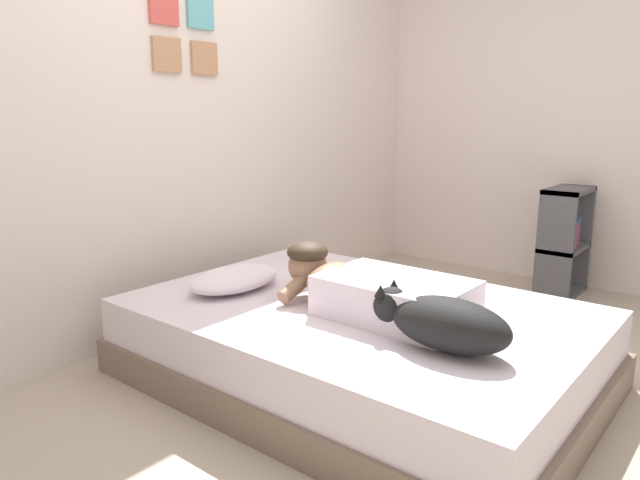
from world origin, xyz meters
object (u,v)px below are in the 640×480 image
(bed, at_px, (358,343))
(coffee_cup, at_px, (317,272))
(dog, at_px, (442,322))
(bookshelf, at_px, (564,241))
(cell_phone, at_px, (414,311))
(person_lying, at_px, (369,289))
(pillow, at_px, (235,279))

(bed, distance_m, coffee_cup, 0.53)
(dog, height_order, bookshelf, bookshelf)
(bed, relative_size, coffee_cup, 16.79)
(bed, distance_m, bookshelf, 2.00)
(coffee_cup, distance_m, cell_phone, 0.69)
(bed, xyz_separation_m, dog, (-0.21, -0.53, 0.29))
(person_lying, distance_m, coffee_cup, 0.57)
(pillow, relative_size, bookshelf, 0.69)
(pillow, height_order, bookshelf, bookshelf)
(pillow, bearing_deg, dog, -90.64)
(person_lying, bearing_deg, coffee_cup, 63.34)
(dog, relative_size, cell_phone, 4.11)
(coffee_cup, height_order, cell_phone, coffee_cup)
(bed, height_order, cell_phone, cell_phone)
(dog, bearing_deg, coffee_cup, 66.21)
(dog, height_order, cell_phone, dog)
(person_lying, bearing_deg, dog, -110.37)
(person_lying, bearing_deg, bed, 63.36)
(bed, bearing_deg, cell_phone, -71.51)
(bookshelf, bearing_deg, dog, -174.71)
(bed, xyz_separation_m, person_lying, (-0.04, -0.08, 0.29))
(bed, xyz_separation_m, bookshelf, (1.97, -0.33, 0.20))
(pillow, xyz_separation_m, dog, (-0.01, -1.16, 0.05))
(person_lying, height_order, dog, person_lying)
(person_lying, distance_m, bookshelf, 2.03)
(person_lying, distance_m, dog, 0.48)
(coffee_cup, bearing_deg, bed, -116.66)
(pillow, height_order, dog, dog)
(bed, relative_size, bookshelf, 2.80)
(person_lying, height_order, bookshelf, bookshelf)
(pillow, distance_m, dog, 1.17)
(cell_phone, distance_m, bookshelf, 1.88)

